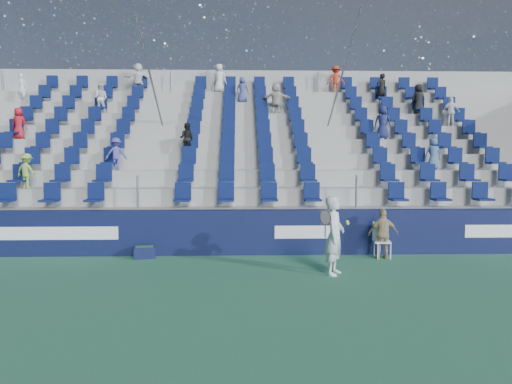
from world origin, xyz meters
TOP-DOWN VIEW (x-y plane):
  - ground at (0.00, 0.00)m, footprint 70.00×70.00m
  - sponsor_wall at (0.00, 3.15)m, footprint 24.00×0.32m
  - grandstand at (-0.00, 8.24)m, footprint 24.00×8.17m
  - tennis_player at (1.87, 0.80)m, footprint 0.72×0.75m
  - line_judge_chair at (3.45, 2.65)m, footprint 0.46×0.47m
  - line_judge at (3.45, 2.50)m, footprint 0.77×0.36m
  - ball_bin at (-2.68, 2.75)m, footprint 0.61×0.47m

SIDE VIEW (x-z plane):
  - ground at x=0.00m, z-range 0.00..0.00m
  - ball_bin at x=-2.68m, z-range 0.01..0.32m
  - line_judge_chair at x=3.45m, z-range 0.06..0.99m
  - sponsor_wall at x=0.00m, z-range 0.00..1.20m
  - line_judge at x=3.45m, z-range 0.00..1.28m
  - tennis_player at x=1.87m, z-range 0.00..1.75m
  - grandstand at x=0.00m, z-range -1.17..5.45m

